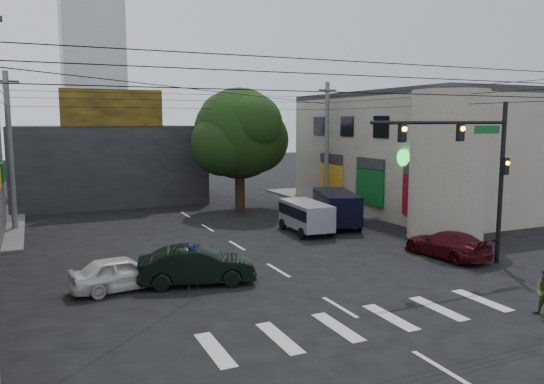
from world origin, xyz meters
TOP-DOWN VIEW (x-y plane):
  - ground at (0.00, 0.00)m, footprint 160.00×160.00m
  - sidewalk_far_right at (18.00, 18.00)m, footprint 16.00×16.00m
  - building_right at (18.00, 13.00)m, footprint 14.00×18.00m
  - corner_column at (11.00, 4.00)m, footprint 4.00×4.00m
  - building_far at (-4.00, 26.00)m, footprint 14.00×10.00m
  - billboard at (-4.00, 21.10)m, footprint 7.00×0.30m
  - tower_distant at (0.00, 70.00)m, footprint 9.00×9.00m
  - street_tree at (4.00, 17.00)m, footprint 6.40×6.40m
  - traffic_gantry at (7.82, -1.00)m, footprint 7.10×0.35m
  - utility_pole_far_left at (-10.50, 16.00)m, footprint 0.32×0.32m
  - utility_pole_far_right at (10.50, 16.00)m, footprint 0.32×0.32m
  - dark_sedan at (-3.73, 1.57)m, footprint 3.52×5.19m
  - white_compact at (-6.50, 2.08)m, footprint 2.42×4.20m
  - maroon_sedan at (8.13, 0.72)m, footprint 2.61×4.69m
  - silver_minivan at (4.68, 8.28)m, footprint 4.38×2.31m
  - navy_van at (7.38, 9.43)m, footprint 6.42×5.16m
  - traffic_officer at (-4.00, 1.11)m, footprint 0.72×0.55m

SIDE VIEW (x-z plane):
  - ground at x=0.00m, z-range 0.00..0.00m
  - sidewalk_far_right at x=18.00m, z-range 0.00..0.15m
  - maroon_sedan at x=8.13m, z-range 0.00..1.26m
  - white_compact at x=-6.50m, z-range 0.00..1.31m
  - dark_sedan at x=-3.73m, z-range 0.00..1.49m
  - traffic_officer at x=-4.00m, z-range 0.00..1.75m
  - silver_minivan at x=4.68m, z-range 0.00..1.78m
  - navy_van at x=7.38m, z-range 0.00..2.09m
  - building_far at x=-4.00m, z-range 0.00..6.00m
  - building_right at x=18.00m, z-range 0.00..8.00m
  - corner_column at x=11.00m, z-range 0.00..8.00m
  - utility_pole_far_left at x=-10.50m, z-range 0.00..9.20m
  - utility_pole_far_right at x=10.50m, z-range 0.00..9.20m
  - traffic_gantry at x=7.82m, z-range 1.23..8.43m
  - street_tree at x=4.00m, z-range 1.12..9.82m
  - billboard at x=-4.00m, z-range 6.00..8.60m
  - tower_distant at x=0.00m, z-range 0.00..44.00m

